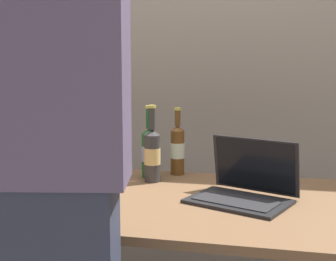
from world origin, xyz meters
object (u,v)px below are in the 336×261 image
Objects in this scene: laptop at (245,187)px; person_figure at (46,199)px; beer_bottle_green at (177,149)px; beer_bottle_brown at (152,154)px; beer_bottle_amber at (149,151)px; coffee_mug at (89,171)px.

person_figure is (-0.44, -0.66, 0.12)m from laptop.
beer_bottle_brown is at bearing -116.80° from beer_bottle_green.
beer_bottle_green is at bearing 132.94° from laptop.
coffee_mug is at bearing -145.20° from beer_bottle_amber.
beer_bottle_brown reaches higher than laptop.
coffee_mug is (-0.33, -0.23, -0.06)m from beer_bottle_green.
beer_bottle_green is (-0.32, 0.34, 0.07)m from laptop.
person_figure reaches higher than coffee_mug.
laptop is 0.50m from beer_bottle_amber.
beer_bottle_amber is 0.97× the size of beer_bottle_brown.
beer_bottle_amber is (-0.42, 0.26, 0.07)m from laptop.
beer_bottle_green is 2.54× the size of coffee_mug.
beer_bottle_green is at bearing 82.89° from person_figure.
person_figure is 0.80m from coffee_mug.
beer_bottle_amber is at bearing -142.42° from beer_bottle_green.
beer_bottle_brown is 0.17m from beer_bottle_green.
person_figure is at bearing -91.07° from beer_bottle_amber.
coffee_mug is (-0.20, 0.76, -0.11)m from person_figure.
beer_bottle_amber is at bearing 88.93° from person_figure.
beer_bottle_amber is at bearing 113.96° from beer_bottle_brown.
beer_bottle_amber is 0.14m from beer_bottle_green.
beer_bottle_amber is 0.18× the size of person_figure.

